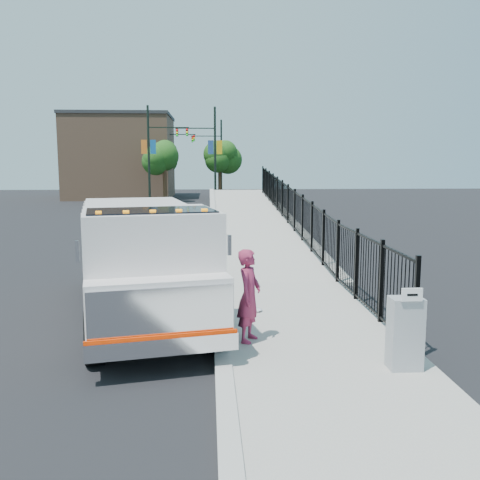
{
  "coord_description": "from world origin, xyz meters",
  "views": [
    {
      "loc": [
        -0.23,
        -11.3,
        3.65
      ],
      "look_at": [
        0.55,
        2.0,
        1.69
      ],
      "focal_mm": 40.0,
      "sensor_mm": 36.0,
      "label": 1
    }
  ],
  "objects": [
    {
      "name": "tree_2",
      "position": [
        -5.14,
        48.24,
        3.95
      ],
      "size": [
        2.78,
        2.78,
        5.39
      ],
      "color": "#382314",
      "rests_on": "ground"
    },
    {
      "name": "sidewalk",
      "position": [
        1.93,
        -2.0,
        0.06
      ],
      "size": [
        3.55,
        12.0,
        0.12
      ],
      "primitive_type": "cube",
      "color": "#9E998E",
      "rests_on": "ground"
    },
    {
      "name": "arrow_sign",
      "position": [
        3.1,
        -2.91,
        1.48
      ],
      "size": [
        0.35,
        0.04,
        0.22
      ],
      "primitive_type": "cube",
      "color": "white",
      "rests_on": "utility_cabinet"
    },
    {
      "name": "utility_cabinet",
      "position": [
        3.1,
        -2.69,
        0.75
      ],
      "size": [
        0.55,
        0.4,
        1.25
      ],
      "primitive_type": "cube",
      "color": "gray",
      "rests_on": "sidewalk"
    },
    {
      "name": "tree_1",
      "position": [
        0.86,
        40.4,
        3.94
      ],
      "size": [
        2.53,
        2.53,
        5.27
      ],
      "color": "#382314",
      "rests_on": "ground"
    },
    {
      "name": "light_pole_3",
      "position": [
        0.84,
        45.9,
        4.36
      ],
      "size": [
        3.77,
        0.22,
        8.0
      ],
      "color": "black",
      "rests_on": "ground"
    },
    {
      "name": "ramp",
      "position": [
        2.12,
        16.0,
        0.0
      ],
      "size": [
        3.95,
        24.06,
        3.19
      ],
      "primitive_type": "cube",
      "rotation": [
        0.06,
        0.0,
        0.0
      ],
      "color": "#9E998E",
      "rests_on": "ground"
    },
    {
      "name": "light_pole_1",
      "position": [
        0.01,
        32.54,
        4.36
      ],
      "size": [
        3.77,
        0.22,
        8.0
      ],
      "color": "black",
      "rests_on": "ground"
    },
    {
      "name": "ground",
      "position": [
        0.0,
        0.0,
        0.0
      ],
      "size": [
        120.0,
        120.0,
        0.0
      ],
      "primitive_type": "plane",
      "color": "black",
      "rests_on": "ground"
    },
    {
      "name": "iron_fence",
      "position": [
        3.55,
        12.0,
        0.9
      ],
      "size": [
        0.1,
        28.0,
        1.8
      ],
      "primitive_type": "cube",
      "color": "black",
      "rests_on": "ground"
    },
    {
      "name": "light_pole_2",
      "position": [
        -4.36,
        42.6,
        4.36
      ],
      "size": [
        3.77,
        0.22,
        8.0
      ],
      "color": "black",
      "rests_on": "ground"
    },
    {
      "name": "worker",
      "position": [
        0.54,
        -1.1,
        1.04
      ],
      "size": [
        0.67,
        0.79,
        1.84
      ],
      "primitive_type": "imported",
      "rotation": [
        0.0,
        0.0,
        1.17
      ],
      "color": "#912646",
      "rests_on": "sidewalk"
    },
    {
      "name": "debris",
      "position": [
        0.87,
        0.99,
        0.16
      ],
      "size": [
        0.31,
        0.31,
        0.08
      ],
      "primitive_type": "ellipsoid",
      "color": "silver",
      "rests_on": "sidewalk"
    },
    {
      "name": "tree_0",
      "position": [
        -4.1,
        36.58,
        3.95
      ],
      "size": [
        2.74,
        2.74,
        5.37
      ],
      "color": "#382314",
      "rests_on": "ground"
    },
    {
      "name": "light_pole_0",
      "position": [
        -4.62,
        31.73,
        4.36
      ],
      "size": [
        3.77,
        0.22,
        8.0
      ],
      "color": "black",
      "rests_on": "ground"
    },
    {
      "name": "building",
      "position": [
        -9.0,
        44.0,
        4.0
      ],
      "size": [
        10.0,
        10.0,
        8.0
      ],
      "primitive_type": "cube",
      "color": "#8C664C",
      "rests_on": "ground"
    },
    {
      "name": "truck",
      "position": [
        -1.8,
        1.13,
        1.56
      ],
      "size": [
        4.17,
        8.46,
        2.78
      ],
      "rotation": [
        0.0,
        0.0,
        0.2
      ],
      "color": "black",
      "rests_on": "ground"
    },
    {
      "name": "curb",
      "position": [
        0.0,
        -2.0,
        0.08
      ],
      "size": [
        0.3,
        12.0,
        0.16
      ],
      "primitive_type": "cube",
      "color": "#ADAAA3",
      "rests_on": "ground"
    }
  ]
}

